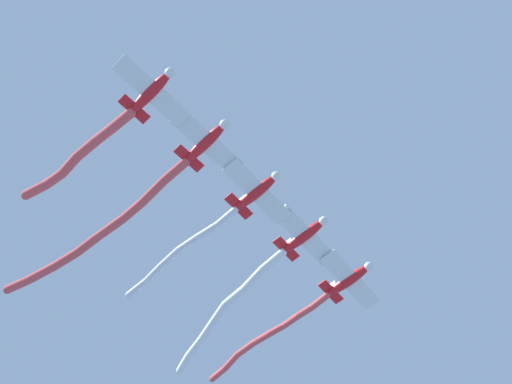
# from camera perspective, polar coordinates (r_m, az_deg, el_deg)

# --- Properties ---
(airplane_lead) EXTENTS (6.89, 6.27, 1.91)m
(airplane_lead) POSITION_cam_1_polar(r_m,az_deg,el_deg) (61.19, -8.54, 8.14)
(airplane_lead) COLOR red
(smoke_trail_lead) EXTENTS (9.24, 12.69, 3.32)m
(smoke_trail_lead) POSITION_cam_1_polar(r_m,az_deg,el_deg) (66.01, -14.36, 2.82)
(smoke_trail_lead) COLOR #DB4C4C
(airplane_left_wing) EXTENTS (6.88, 6.28, 1.91)m
(airplane_left_wing) POSITION_cam_1_polar(r_m,az_deg,el_deg) (62.58, -4.09, 4.11)
(airplane_left_wing) COLOR red
(smoke_trail_left_wing) EXTENTS (13.09, 19.99, 1.48)m
(smoke_trail_left_wing) POSITION_cam_1_polar(r_m,az_deg,el_deg) (67.73, -12.93, -3.36)
(smoke_trail_left_wing) COLOR #DB4C4C
(airplane_right_wing) EXTENTS (7.06, 6.18, 1.91)m
(airplane_right_wing) POSITION_cam_1_polar(r_m,az_deg,el_deg) (64.09, 0.09, 0.03)
(airplane_right_wing) COLOR red
(smoke_trail_right_wing) EXTENTS (11.13, 12.76, 3.43)m
(smoke_trail_right_wing) POSITION_cam_1_polar(r_m,az_deg,el_deg) (69.31, -6.33, -4.98)
(smoke_trail_right_wing) COLOR white
(airplane_slot) EXTENTS (7.07, 6.17, 1.91)m
(airplane_slot) POSITION_cam_1_polar(r_m,az_deg,el_deg) (66.74, 3.99, -3.57)
(airplane_slot) COLOR red
(smoke_trail_slot) EXTENTS (14.71, 12.53, 1.44)m
(smoke_trail_slot) POSITION_cam_1_polar(r_m,az_deg,el_deg) (71.34, -2.64, -9.86)
(smoke_trail_slot) COLOR white
(airplane_trail) EXTENTS (7.15, 6.12, 1.91)m
(airplane_trail) POSITION_cam_1_polar(r_m,az_deg,el_deg) (69.43, 7.66, -7.12)
(airplane_trail) COLOR red
(smoke_trail_trail) EXTENTS (12.87, 13.58, 3.61)m
(smoke_trail_trail) POSITION_cam_1_polar(r_m,az_deg,el_deg) (74.67, 0.81, -11.84)
(smoke_trail_trail) COLOR #DB4C4C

